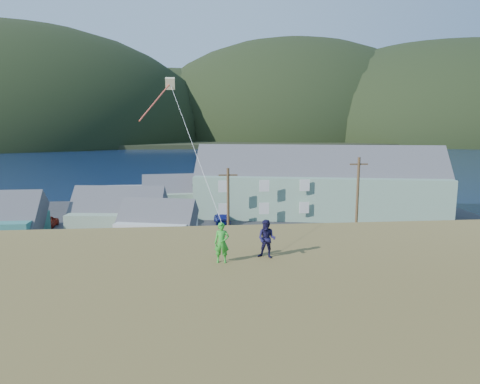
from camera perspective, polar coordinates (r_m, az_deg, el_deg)
name	(u,v)px	position (r m, az deg, el deg)	size (l,w,h in m)	color
ground	(220,274)	(36.47, -2.64, -10.81)	(900.00, 900.00, 0.00)	#0A1638
grass_strip	(222,282)	(34.58, -2.47, -11.87)	(110.00, 8.00, 0.10)	#4C3D19
waterfront_lot	(213,225)	(52.74, -3.57, -4.42)	(72.00, 36.00, 0.12)	#28282B
wharf	(174,193)	(75.32, -8.75, -0.07)	(26.00, 14.00, 0.90)	gray
far_shore	(201,136)	(364.41, -5.28, 7.40)	(900.00, 320.00, 2.00)	black
far_hills	(250,137)	(315.98, 1.29, 7.34)	(760.00, 265.00, 143.00)	black
lodge	(318,184)	(58.20, 10.37, 1.12)	(33.86, 15.60, 11.50)	gray
shed_palegreen_near	(119,217)	(47.15, -15.89, -3.19)	(10.30, 7.16, 7.02)	gray
shed_white	(157,226)	(43.53, -10.99, -4.46)	(8.55, 6.73, 6.00)	silver
shed_palegreen_far	(179,195)	(59.87, -8.18, -0.44)	(10.24, 6.38, 6.59)	gray
utility_poles	(192,216)	(36.59, -6.46, -3.23)	(32.74, 0.24, 9.42)	#47331E
parked_cars	(137,213)	(57.21, -13.53, -2.78)	(23.18, 12.47, 1.56)	black
kite_flyer_green	(222,243)	(16.41, -2.45, -6.77)	(0.57, 0.37, 1.56)	green
kite_flyer_navy	(267,239)	(16.98, 3.59, -6.26)	(0.75, 0.58, 1.54)	#18153B
kite_rig	(168,88)	(21.35, -9.51, 13.55)	(1.72, 3.11, 8.33)	beige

